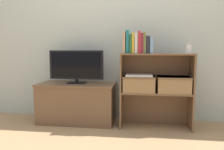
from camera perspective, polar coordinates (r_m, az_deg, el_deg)
ground_plane at (r=2.61m, az=-0.42°, el=-13.96°), size 16.00×16.00×0.00m
wall_back at (r=2.92m, az=0.87°, el=12.20°), size 10.00×0.05×2.40m
tv_stand at (r=2.83m, az=-9.11°, el=-7.10°), size 0.96×0.46×0.49m
tv at (r=2.76m, az=-9.30°, el=2.40°), size 0.68×0.14×0.41m
bookshelf_lower_tier at (r=2.70m, az=11.20°, el=-7.34°), size 0.83×0.28×0.43m
bookshelf_upper_tier at (r=2.63m, az=11.41°, el=1.98°), size 0.83×0.28×0.45m
book_tan at (r=2.53m, az=3.24°, el=8.42°), size 0.03×0.16×0.24m
book_teal at (r=2.53m, az=4.10°, el=8.62°), size 0.03×0.13×0.26m
book_forest at (r=2.52m, az=4.92°, el=8.13°), size 0.03×0.13×0.22m
book_mustard at (r=2.52m, az=5.57°, el=8.27°), size 0.03×0.15×0.23m
book_ivory at (r=2.52m, az=6.33°, el=8.21°), size 0.03×0.13×0.22m
book_crimson at (r=2.52m, az=7.09°, el=8.48°), size 0.02×0.15×0.25m
book_maroon at (r=2.52m, az=7.78°, el=8.21°), size 0.03×0.15×0.23m
book_olive at (r=2.52m, az=8.48°, el=8.31°), size 0.02×0.13×0.24m
book_charcoal at (r=2.52m, az=9.31°, el=7.81°), size 0.04×0.15×0.19m
book_skyblue at (r=2.52m, az=10.22°, el=7.55°), size 0.03×0.14×0.17m
baby_monitor at (r=2.61m, az=19.40°, el=6.43°), size 0.05×0.04×0.13m
storage_basket_left at (r=2.57m, az=7.05°, el=-2.06°), size 0.37×0.25×0.18m
storage_basket_right at (r=2.60m, az=15.75°, el=-2.17°), size 0.37×0.25×0.18m
laptop at (r=2.56m, az=7.08°, el=-0.03°), size 0.30×0.23×0.02m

